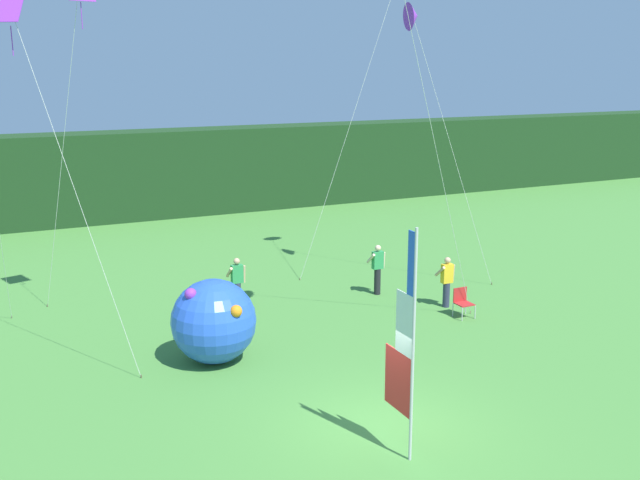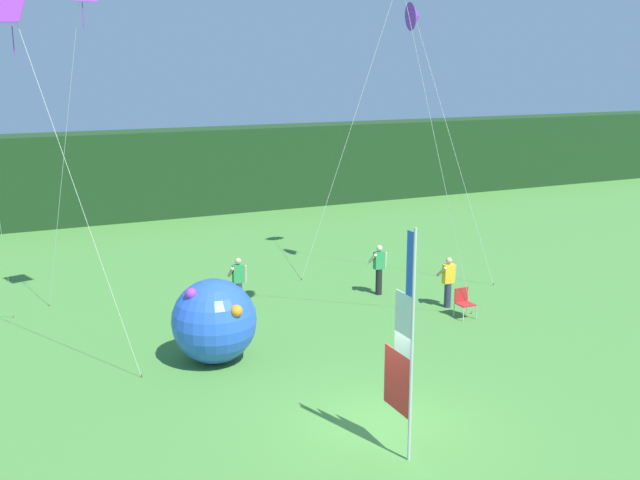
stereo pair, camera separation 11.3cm
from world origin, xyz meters
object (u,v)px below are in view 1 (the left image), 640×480
person_near_banner (447,281)px  person_far_left (237,282)px  kite_purple_delta_4 (413,17)px  inflatable_balloon (214,321)px  kite_purple_diamond_2 (15,22)px  banner_flag (405,348)px  folding_chair (462,300)px  person_mid_field (378,268)px

person_near_banner → person_far_left: bearing=156.8°
person_far_left → kite_purple_delta_4: bearing=1.9°
person_near_banner → kite_purple_delta_4: 8.64m
inflatable_balloon → kite_purple_diamond_2: 8.70m
banner_flag → folding_chair: (5.98, 6.27, -1.73)m
person_far_left → kite_purple_diamond_2: size_ratio=0.18×
person_near_banner → inflatable_balloon: inflatable_balloon is taller
banner_flag → inflatable_balloon: 6.52m
inflatable_balloon → folding_chair: inflatable_balloon is taller
person_far_left → kite_purple_diamond_2: kite_purple_diamond_2 is taller
person_near_banner → person_mid_field: size_ratio=0.96×
person_far_left → folding_chair: bearing=-31.0°
person_mid_field → inflatable_balloon: bearing=-154.2°
folding_chair → banner_flag: bearing=-133.7°
person_mid_field → banner_flag: bearing=-116.9°
banner_flag → person_mid_field: size_ratio=2.75×
folding_chair → kite_purple_diamond_2: size_ratio=0.09×
banner_flag → folding_chair: bearing=46.3°
folding_chair → kite_purple_delta_4: (0.35, 3.80, 8.52)m
banner_flag → folding_chair: banner_flag is taller
person_far_left → folding_chair: size_ratio=1.88×
banner_flag → kite_purple_diamond_2: (-5.93, 8.26, 6.30)m
kite_purple_diamond_2 → kite_purple_delta_4: (12.25, 1.81, 0.49)m
banner_flag → inflatable_balloon: bearing=107.7°
person_near_banner → kite_purple_delta_4: bearing=84.9°
person_near_banner → kite_purple_diamond_2: 14.28m
banner_flag → person_far_left: size_ratio=2.79×
banner_flag → kite_purple_diamond_2: bearing=125.7°
kite_purple_diamond_2 → person_far_left: bearing=15.1°
person_mid_field → person_near_banner: bearing=-57.8°
banner_flag → folding_chair: size_ratio=5.25×
banner_flag → person_far_left: 9.95m
banner_flag → kite_purple_delta_4: size_ratio=0.49×
person_near_banner → banner_flag: bearing=-129.9°
person_mid_field → folding_chair: 3.35m
kite_purple_diamond_2 → folding_chair: bearing=-9.5°
banner_flag → inflatable_balloon: banner_flag is taller
person_mid_field → person_far_left: bearing=174.0°
inflatable_balloon → person_near_banner: bearing=8.1°
person_mid_field → folding_chair: (1.22, -3.09, -0.40)m
inflatable_balloon → kite_purple_delta_4: bearing=25.5°
person_mid_field → person_far_left: (-4.76, 0.50, -0.02)m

